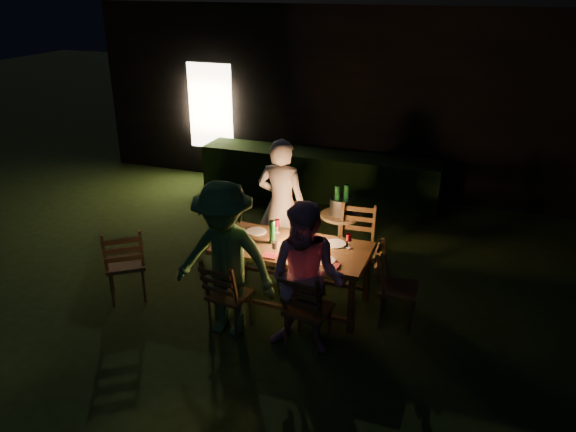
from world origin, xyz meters
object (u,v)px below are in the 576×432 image
(chair_spare, at_px, (127,276))
(person_house_side, at_px, (282,205))
(person_opp_right, at_px, (307,280))
(bottle_table, at_px, (272,232))
(chair_near_left, at_px, (229,307))
(person_opp_left, at_px, (225,261))
(chair_near_right, at_px, (307,322))
(lantern, at_px, (298,233))
(chair_far_right, at_px, (354,259))
(side_table, at_px, (341,220))
(bottle_bucket_b, at_px, (346,202))
(chair_end, at_px, (396,300))
(dining_table, at_px, (292,252))
(chair_far_left, at_px, (281,247))
(bottle_bucket_a, at_px, (337,203))
(ice_bucket, at_px, (341,206))

(chair_spare, relative_size, person_house_side, 0.57)
(person_opp_right, bearing_deg, bottle_table, 130.49)
(chair_near_left, relative_size, person_opp_left, 0.53)
(chair_near_right, distance_m, lantern, 1.09)
(chair_far_right, xyz_separation_m, side_table, (-0.29, 0.38, 0.34))
(person_opp_right, bearing_deg, chair_near_left, 176.76)
(person_opp_right, distance_m, bottle_table, 1.08)
(chair_spare, bearing_deg, chair_near_left, -43.17)
(chair_near_left, xyz_separation_m, bottle_bucket_b, (0.77, 1.95, 0.61))
(chair_end, height_order, bottle_table, bottle_table)
(dining_table, relative_size, chair_spare, 1.77)
(chair_near_right, height_order, chair_end, chair_near_right)
(chair_far_left, height_order, chair_spare, chair_spare)
(dining_table, distance_m, side_table, 1.18)
(chair_near_right, bearing_deg, person_house_side, 125.63)
(dining_table, bearing_deg, person_house_side, 118.76)
(bottle_bucket_a, bearing_deg, chair_near_right, -83.07)
(chair_far_left, bearing_deg, ice_bucket, -147.83)
(chair_far_right, distance_m, person_opp_right, 1.67)
(person_opp_right, bearing_deg, person_opp_left, 180.00)
(chair_near_left, height_order, person_opp_right, person_opp_right)
(lantern, bearing_deg, chair_near_left, -121.77)
(person_house_side, xyz_separation_m, bottle_bucket_b, (0.76, 0.36, 0.01))
(chair_near_right, relative_size, chair_spare, 0.97)
(ice_bucket, bearing_deg, dining_table, -103.09)
(bottle_bucket_b, bearing_deg, bottle_table, -115.55)
(bottle_bucket_a, bearing_deg, chair_near_left, -109.74)
(dining_table, relative_size, side_table, 2.44)
(chair_far_left, bearing_deg, bottle_bucket_b, -147.03)
(ice_bucket, bearing_deg, chair_near_right, -84.69)
(ice_bucket, height_order, bottle_bucket_a, bottle_bucket_a)
(dining_table, bearing_deg, bottle_table, -180.00)
(chair_spare, bearing_deg, bottle_bucket_b, 2.25)
(dining_table, xyz_separation_m, lantern, (0.05, 0.05, 0.23))
(dining_table, bearing_deg, chair_far_left, 120.23)
(chair_near_right, xyz_separation_m, bottle_bucket_b, (-0.13, 1.96, 0.60))
(chair_near_right, relative_size, chair_far_left, 1.01)
(bottle_bucket_b, bearing_deg, chair_far_left, -151.46)
(chair_near_left, bearing_deg, dining_table, 66.75)
(chair_near_right, bearing_deg, dining_table, 126.36)
(chair_near_right, height_order, bottle_table, bottle_table)
(chair_far_right, relative_size, chair_spare, 0.99)
(lantern, bearing_deg, chair_near_right, -64.36)
(person_opp_right, bearing_deg, chair_far_left, 119.48)
(chair_spare, xyz_separation_m, person_house_side, (1.44, 1.43, 0.58))
(chair_end, bearing_deg, bottle_bucket_b, -145.60)
(chair_near_right, relative_size, ice_bucket, 3.23)
(dining_table, height_order, chair_far_right, chair_far_right)
(bottle_bucket_a, bearing_deg, person_opp_right, -83.19)
(chair_near_left, height_order, bottle_bucket_b, bottle_bucket_b)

